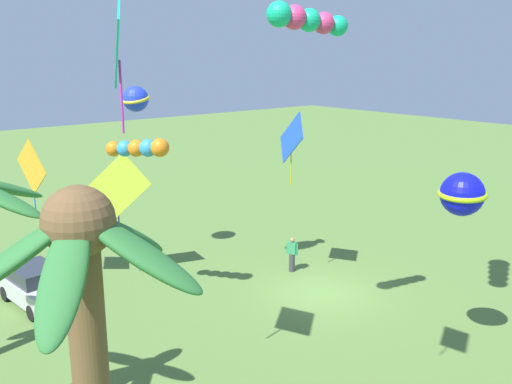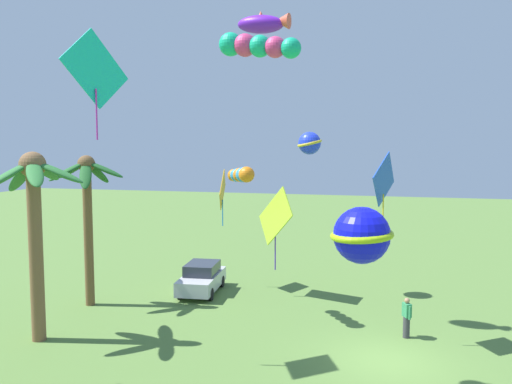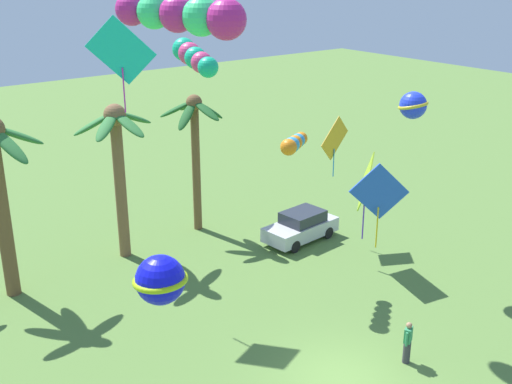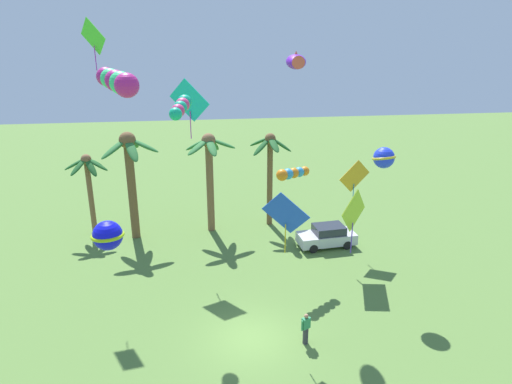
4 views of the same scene
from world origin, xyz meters
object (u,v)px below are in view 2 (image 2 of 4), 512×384
(palm_tree_0, at_px, (34,206))
(kite_fish_8, at_px, (264,24))
(kite_diamond_5, at_px, (275,217))
(spectator_0, at_px, (407,317))
(kite_diamond_1, at_px, (95,71))
(parked_car_0, at_px, (202,278))
(kite_ball_2, at_px, (362,235))
(kite_tube_6, at_px, (241,175))
(kite_diamond_9, at_px, (384,181))
(kite_ball_0, at_px, (310,143))
(kite_tube_3, at_px, (256,46))
(kite_diamond_10, at_px, (223,190))
(palm_tree_2, at_px, (87,197))

(palm_tree_0, height_order, kite_fish_8, kite_fish_8)
(kite_diamond_5, bearing_deg, kite_fish_8, -175.45)
(spectator_0, distance_m, kite_diamond_1, 14.68)
(parked_car_0, bearing_deg, kite_ball_2, -145.69)
(kite_tube_6, bearing_deg, kite_fish_8, -99.95)
(kite_tube_6, xyz_separation_m, kite_fish_8, (-0.18, -1.04, 6.21))
(kite_diamond_1, xyz_separation_m, kite_diamond_5, (9.21, -4.14, -6.02))
(kite_tube_6, relative_size, kite_diamond_9, 0.72)
(kite_fish_8, distance_m, kite_diamond_9, 8.08)
(kite_ball_0, height_order, kite_ball_2, kite_ball_0)
(kite_ball_0, distance_m, kite_tube_3, 10.82)
(kite_ball_2, xyz_separation_m, kite_tube_3, (3.36, 3.36, 5.00))
(palm_tree_0, bearing_deg, kite_diamond_10, -26.32)
(palm_tree_2, height_order, kite_ball_2, palm_tree_2)
(kite_diamond_1, relative_size, kite_ball_2, 1.99)
(spectator_0, relative_size, kite_diamond_9, 0.53)
(parked_car_0, relative_size, kite_ball_2, 2.21)
(spectator_0, bearing_deg, kite_fish_8, 85.01)
(kite_tube_3, height_order, kite_fish_8, kite_fish_8)
(palm_tree_2, height_order, kite_diamond_5, palm_tree_2)
(kite_tube_3, xyz_separation_m, kite_tube_6, (6.02, 2.22, -4.22))
(palm_tree_0, distance_m, kite_diamond_1, 5.98)
(parked_car_0, height_order, kite_diamond_9, kite_diamond_9)
(kite_tube_6, height_order, kite_fish_8, kite_fish_8)
(kite_ball_2, bearing_deg, kite_diamond_1, 67.44)
(kite_fish_8, bearing_deg, palm_tree_0, 118.70)
(palm_tree_2, relative_size, kite_diamond_1, 1.94)
(kite_diamond_1, relative_size, kite_tube_3, 1.39)
(kite_fish_8, bearing_deg, kite_tube_3, -168.60)
(kite_tube_3, bearing_deg, parked_car_0, 29.55)
(kite_diamond_5, xyz_separation_m, kite_diamond_10, (1.05, 3.08, 1.17))
(kite_diamond_9, xyz_separation_m, kite_diamond_10, (6.19, 8.29, -1.07))
(kite_diamond_1, bearing_deg, kite_diamond_10, -5.92)
(kite_fish_8, bearing_deg, palm_tree_2, 89.14)
(parked_car_0, distance_m, kite_fish_8, 12.87)
(kite_diamond_1, xyz_separation_m, kite_diamond_9, (4.08, -9.36, -3.78))
(parked_car_0, xyz_separation_m, kite_diamond_5, (0.33, -3.77, 3.23))
(spectator_0, xyz_separation_m, kite_fish_8, (0.51, 5.90, 11.66))
(kite_fish_8, height_order, kite_diamond_9, kite_fish_8)
(palm_tree_0, height_order, spectator_0, palm_tree_0)
(palm_tree_2, distance_m, kite_tube_6, 7.50)
(kite_diamond_9, bearing_deg, parked_car_0, 61.88)
(parked_car_0, height_order, kite_fish_8, kite_fish_8)
(kite_diamond_9, bearing_deg, kite_tube_6, 75.24)
(spectator_0, bearing_deg, kite_tube_3, 138.45)
(spectator_0, relative_size, kite_tube_3, 0.61)
(kite_fish_8, bearing_deg, kite_ball_0, -15.12)
(kite_tube_3, relative_size, kite_fish_8, 1.12)
(kite_ball_2, bearing_deg, kite_diamond_9, -2.78)
(kite_ball_0, relative_size, kite_diamond_10, 0.54)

